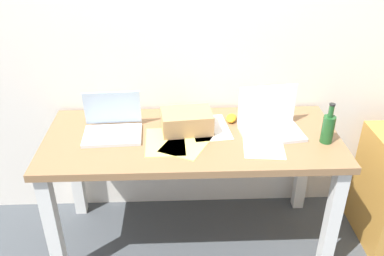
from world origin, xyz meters
TOP-DOWN VIEW (x-y plane):
  - ground_plane at (0.00, 0.00)m, footprint 8.00×8.00m
  - back_wall at (0.00, 0.40)m, footprint 5.20×0.08m
  - desk at (0.00, 0.00)m, footprint 1.63×0.69m
  - laptop_left at (-0.44, 0.05)m, footprint 0.33×0.26m
  - laptop_right at (0.44, 0.04)m, footprint 0.36×0.27m
  - beer_bottle at (0.72, -0.09)m, footprint 0.07×0.07m
  - computer_mouse at (0.24, 0.17)m, footprint 0.08×0.11m
  - cardboard_box at (-0.03, 0.06)m, footprint 0.30×0.22m
  - paper_sheet_near_back at (0.10, 0.09)m, footprint 0.24×0.32m
  - paper_yellow_folder at (-0.15, -0.06)m, footprint 0.22×0.30m
  - paper_sheet_front_right at (0.38, -0.10)m, footprint 0.24×0.32m
  - paper_sheet_center at (-0.03, -0.07)m, footprint 0.32×0.36m

SIDE VIEW (x-z plane):
  - ground_plane at x=0.00m, z-range 0.00..0.00m
  - desk at x=0.00m, z-range 0.27..1.02m
  - paper_sheet_near_back at x=0.10m, z-range 0.75..0.75m
  - paper_yellow_folder at x=-0.15m, z-range 0.75..0.75m
  - paper_sheet_front_right at x=0.38m, z-range 0.75..0.75m
  - paper_sheet_center at x=-0.03m, z-range 0.75..0.75m
  - computer_mouse at x=0.24m, z-range 0.75..0.78m
  - laptop_left at x=-0.44m, z-range 0.69..0.91m
  - laptop_right at x=0.44m, z-range 0.68..0.93m
  - cardboard_box at x=-0.03m, z-range 0.75..0.87m
  - beer_bottle at x=0.72m, z-range 0.72..0.95m
  - back_wall at x=0.00m, z-range 0.00..2.60m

